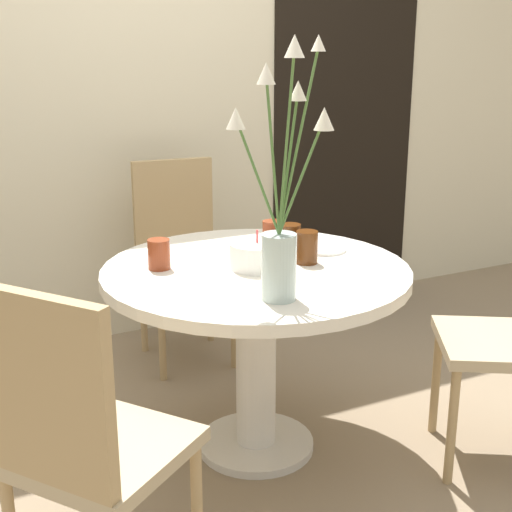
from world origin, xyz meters
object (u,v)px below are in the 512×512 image
Objects in this scene: chair_left_flank at (80,437)px; flower_vase at (281,214)px; drink_glass_0 at (272,236)px; drink_glass_3 at (159,254)px; side_plate at (324,249)px; birthday_cake at (257,255)px; chair_near_front at (181,248)px; drink_glass_2 at (307,247)px; drink_glass_1 at (290,241)px.

chair_left_flank is 1.22× the size of flower_vase.
drink_glass_0 is 1.12× the size of drink_glass_3.
chair_left_flank is 1.24m from side_plate.
birthday_cake is 0.25× the size of flower_vase.
drink_glass_2 is at bearing -79.07° from chair_near_front.
drink_glass_2 is at bearing -78.14° from drink_glass_1.
side_plate is 1.43× the size of drink_glass_0.
drink_glass_0 is (0.14, 0.16, 0.01)m from birthday_cake.
chair_near_front is at bearing 83.17° from flower_vase.
flower_vase is 0.49m from drink_glass_1.
chair_near_front is at bearing 96.69° from drink_glass_2.
drink_glass_2 is (0.26, 0.29, -0.21)m from flower_vase.
drink_glass_2 is at bearing 47.86° from flower_vase.
birthday_cake is 1.55× the size of drink_glass_1.
drink_glass_3 is at bearing 160.75° from drink_glass_2.
drink_glass_3 is at bearing 170.08° from drink_glass_1.
drink_glass_0 reaches higher than drink_glass_3.
chair_left_flank is at bearing -142.46° from drink_glass_0.
drink_glass_0 is at bearing 101.86° from drink_glass_2.
drink_glass_1 is 1.18× the size of drink_glass_3.
chair_left_flank is at bearing -150.33° from side_plate.
side_plate is at bearing -23.18° from drink_glass_0.
drink_glass_3 is at bearing 155.00° from birthday_cake.
flower_vase is at bearing -115.22° from drink_glass_0.
drink_glass_2 is at bearing -78.14° from drink_glass_0.
birthday_cake reaches higher than drink_glass_3.
drink_glass_2 reaches higher than side_plate.
drink_glass_1 is 1.06× the size of drink_glass_2.
chair_left_flank reaches higher than drink_glass_0.
chair_near_front is at bearing 96.17° from drink_glass_1.
side_plate is 1.60× the size of drink_glass_3.
drink_glass_3 is (-0.47, 0.08, -0.01)m from drink_glass_1.
drink_glass_2 reaches higher than drink_glass_3.
drink_glass_2 is 0.51m from drink_glass_3.
birthday_cake is 1.83× the size of drink_glass_3.
chair_near_front is 1.00× the size of chair_left_flank.
chair_near_front is 8.04× the size of drink_glass_2.
chair_left_flank is at bearing -147.16° from drink_glass_1.
chair_near_front is 0.90m from drink_glass_3.
drink_glass_1 is 0.09m from drink_glass_2.
chair_near_front reaches higher than birthday_cake.
flower_vase is at bearing -122.84° from drink_glass_1.
side_plate is (0.25, -0.85, 0.18)m from chair_near_front.
chair_left_flank is at bearing -144.79° from birthday_cake.
side_plate is at bearing -5.60° from drink_glass_3.
chair_near_front is at bearing 64.71° from drink_glass_3.
chair_near_front is 0.90m from side_plate.
chair_left_flank is (-0.82, -1.46, 0.00)m from chair_near_front.
birthday_cake is 0.33m from side_plate.
flower_vase reaches higher than drink_glass_1.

